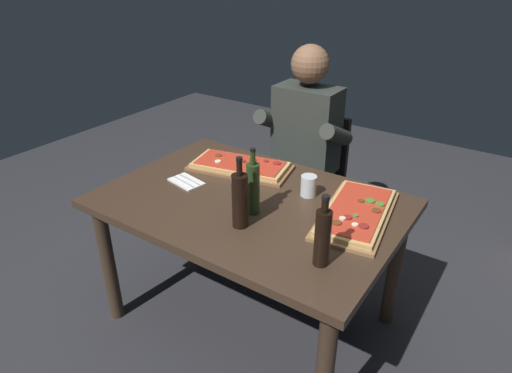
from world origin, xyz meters
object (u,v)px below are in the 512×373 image
object	(u,v)px
pizza_rectangular_front	(240,166)
tumbler_near_camera	(309,186)
dining_table	(250,217)
pizza_rectangular_left	(356,213)
oil_bottle_amber	(253,188)
vinegar_bottle_green	(323,237)
diner_chair	(309,175)
seated_diner	(302,145)
wine_bottle_dark	(240,200)

from	to	relation	value
pizza_rectangular_front	tumbler_near_camera	distance (m)	0.45
dining_table	pizza_rectangular_left	xyz separation A→B (m)	(0.48, 0.14, 0.12)
oil_bottle_amber	vinegar_bottle_green	xyz separation A→B (m)	(0.42, -0.17, -0.00)
diner_chair	seated_diner	world-z (taller)	seated_diner
tumbler_near_camera	diner_chair	distance (m)	0.80
dining_table	wine_bottle_dark	world-z (taller)	wine_bottle_dark
vinegar_bottle_green	dining_table	bearing A→B (deg)	153.27
pizza_rectangular_front	diner_chair	world-z (taller)	diner_chair
seated_diner	wine_bottle_dark	bearing A→B (deg)	-76.92
wine_bottle_dark	vinegar_bottle_green	size ratio (longest dim) A/B	1.09
tumbler_near_camera	seated_diner	distance (m)	0.63
wine_bottle_dark	seated_diner	size ratio (longest dim) A/B	0.24
wine_bottle_dark	oil_bottle_amber	xyz separation A→B (m)	(-0.02, 0.12, -0.00)
oil_bottle_amber	seated_diner	xyz separation A→B (m)	(-0.20, 0.82, -0.12)
oil_bottle_amber	vinegar_bottle_green	bearing A→B (deg)	-21.45
wine_bottle_dark	vinegar_bottle_green	world-z (taller)	wine_bottle_dark
pizza_rectangular_left	wine_bottle_dark	world-z (taller)	wine_bottle_dark
pizza_rectangular_left	oil_bottle_amber	size ratio (longest dim) A/B	1.90
wine_bottle_dark	diner_chair	bearing A→B (deg)	101.65
pizza_rectangular_front	pizza_rectangular_left	size ratio (longest dim) A/B	0.99
tumbler_near_camera	seated_diner	world-z (taller)	seated_diner
pizza_rectangular_left	diner_chair	world-z (taller)	diner_chair
pizza_rectangular_left	tumbler_near_camera	xyz separation A→B (m)	(-0.27, 0.06, 0.03)
oil_bottle_amber	seated_diner	size ratio (longest dim) A/B	0.23
wine_bottle_dark	pizza_rectangular_left	bearing A→B (deg)	42.28
pizza_rectangular_left	diner_chair	bearing A→B (deg)	130.04
pizza_rectangular_left	dining_table	bearing A→B (deg)	-163.47
wine_bottle_dark	vinegar_bottle_green	distance (m)	0.41
dining_table	seated_diner	size ratio (longest dim) A/B	1.05
dining_table	oil_bottle_amber	xyz separation A→B (m)	(0.08, -0.08, 0.22)
oil_bottle_amber	vinegar_bottle_green	world-z (taller)	oil_bottle_amber
diner_chair	seated_diner	distance (m)	0.28
tumbler_near_camera	diner_chair	xyz separation A→B (m)	(-0.33, 0.66, -0.30)
wine_bottle_dark	dining_table	bearing A→B (deg)	114.40
dining_table	vinegar_bottle_green	bearing A→B (deg)	-26.73
wine_bottle_dark	diner_chair	world-z (taller)	wine_bottle_dark
vinegar_bottle_green	seated_diner	world-z (taller)	seated_diner
oil_bottle_amber	vinegar_bottle_green	distance (m)	0.46
vinegar_bottle_green	pizza_rectangular_left	bearing A→B (deg)	93.42
pizza_rectangular_left	diner_chair	size ratio (longest dim) A/B	0.68
dining_table	seated_diner	bearing A→B (deg)	99.67
oil_bottle_amber	wine_bottle_dark	bearing A→B (deg)	-81.38
oil_bottle_amber	seated_diner	world-z (taller)	seated_diner
pizza_rectangular_left	vinegar_bottle_green	distance (m)	0.41
pizza_rectangular_front	tumbler_near_camera	xyz separation A→B (m)	(0.44, -0.05, 0.03)
seated_diner	oil_bottle_amber	bearing A→B (deg)	-76.27
pizza_rectangular_front	wine_bottle_dark	xyz separation A→B (m)	(0.33, -0.45, 0.11)
tumbler_near_camera	diner_chair	size ratio (longest dim) A/B	0.12
seated_diner	diner_chair	bearing A→B (deg)	90.00
seated_diner	pizza_rectangular_front	bearing A→B (deg)	-102.91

